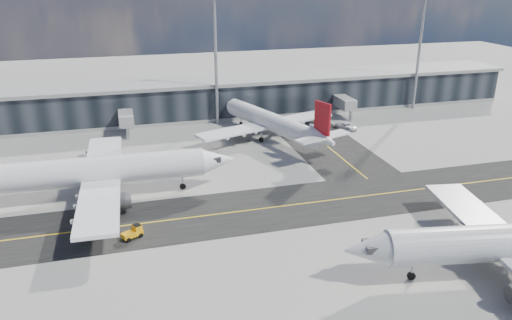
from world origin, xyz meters
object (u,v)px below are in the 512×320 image
at_px(baggage_tug, 134,232).
at_px(airliner_af, 89,172).
at_px(service_van, 347,126).
at_px(airliner_redtail, 272,122).

bearing_deg(baggage_tug, airliner_af, 175.39).
xyz_separation_m(airliner_af, service_van, (52.72, 22.07, -3.63)).
bearing_deg(airliner_redtail, service_van, -11.81).
relative_size(airliner_redtail, service_van, 7.10).
height_order(airliner_redtail, baggage_tug, airliner_redtail).
relative_size(baggage_tug, service_van, 0.57).
bearing_deg(baggage_tug, airliner_redtail, 112.31).
height_order(airliner_af, service_van, airliner_af).
relative_size(airliner_af, baggage_tug, 15.04).
bearing_deg(airliner_af, baggage_tug, 23.80).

